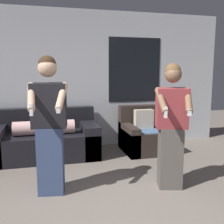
{
  "coord_description": "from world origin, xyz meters",
  "views": [
    {
      "loc": [
        -0.68,
        -2.0,
        1.51
      ],
      "look_at": [
        0.1,
        1.11,
        1.02
      ],
      "focal_mm": 42.0,
      "sensor_mm": 36.0,
      "label": 1
    }
  ],
  "objects_px": {
    "couch": "(45,140)",
    "person_right": "(171,126)",
    "armchair": "(144,136)",
    "person_left": "(49,125)"
  },
  "relations": [
    {
      "from": "couch",
      "to": "person_right",
      "type": "bearing_deg",
      "value": -46.79
    },
    {
      "from": "armchair",
      "to": "person_left",
      "type": "distance_m",
      "value": 2.33
    },
    {
      "from": "armchair",
      "to": "person_right",
      "type": "relative_size",
      "value": 0.54
    },
    {
      "from": "couch",
      "to": "armchair",
      "type": "distance_m",
      "value": 1.85
    },
    {
      "from": "person_right",
      "to": "couch",
      "type": "bearing_deg",
      "value": 133.21
    },
    {
      "from": "person_right",
      "to": "person_left",
      "type": "bearing_deg",
      "value": 172.32
    },
    {
      "from": "couch",
      "to": "person_left",
      "type": "distance_m",
      "value": 1.6
    },
    {
      "from": "couch",
      "to": "armchair",
      "type": "relative_size",
      "value": 2.15
    },
    {
      "from": "couch",
      "to": "person_left",
      "type": "height_order",
      "value": "person_left"
    },
    {
      "from": "person_left",
      "to": "person_right",
      "type": "distance_m",
      "value": 1.53
    }
  ]
}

